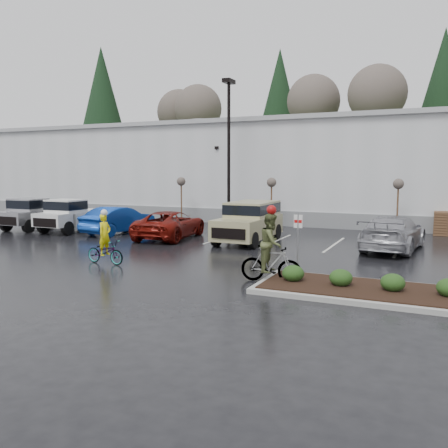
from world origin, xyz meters
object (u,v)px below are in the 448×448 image
at_px(fire_lane_sign, 298,237).
at_px(pickup_white, 77,215).
at_px(sapling_west, 181,184).
at_px(cyclist_hivis, 105,247).
at_px(car_blue, 119,220).
at_px(car_red, 170,225).
at_px(pallet_stack_a, 445,223).
at_px(suv_tan, 248,222).
at_px(sapling_east, 398,187).
at_px(pickup_silver, 40,213).
at_px(cyclist_olive, 271,255).
at_px(car_far_silver, 393,233).
at_px(sapling_mid, 272,185).
at_px(lamppost, 229,138).

bearing_deg(fire_lane_sign, pickup_white, 156.64).
xyz_separation_m(sapling_west, cyclist_hivis, (4.24, -13.55, -2.05)).
distance_m(car_blue, car_red, 3.75).
height_order(pallet_stack_a, fire_lane_sign, fire_lane_sign).
bearing_deg(suv_tan, sapling_east, 41.89).
xyz_separation_m(sapling_east, pickup_silver, (-20.67, -6.20, -1.75)).
bearing_deg(suv_tan, cyclist_hivis, -112.11).
relative_size(sapling_west, cyclist_hivis, 1.48).
bearing_deg(car_red, sapling_west, -71.91).
relative_size(pickup_white, cyclist_olive, 2.04).
relative_size(fire_lane_sign, car_red, 0.41).
distance_m(car_blue, car_far_silver, 15.06).
relative_size(sapling_mid, cyclist_olive, 1.25).
height_order(pickup_silver, car_far_silver, pickup_silver).
distance_m(car_blue, suv_tan, 8.12).
bearing_deg(cyclist_hivis, car_blue, 37.60).
height_order(car_blue, car_far_silver, car_far_silver).
xyz_separation_m(sapling_mid, fire_lane_sign, (5.30, -12.80, -1.32)).
distance_m(sapling_east, pallet_stack_a, 3.39).
relative_size(lamppost, pickup_silver, 1.77).
distance_m(car_blue, cyclist_hivis, 9.13).
distance_m(sapling_east, pickup_silver, 21.65).
height_order(lamppost, sapling_west, lamppost).
relative_size(fire_lane_sign, cyclist_olive, 0.86).
relative_size(lamppost, sapling_west, 2.88).
distance_m(pallet_stack_a, cyclist_hivis, 19.03).
relative_size(sapling_east, pickup_silver, 0.62).
bearing_deg(sapling_west, cyclist_hivis, -72.63).
distance_m(sapling_mid, cyclist_hivis, 13.89).
relative_size(pallet_stack_a, suv_tan, 0.26).
distance_m(sapling_west, sapling_mid, 6.50).
distance_m(pallet_stack_a, car_blue, 18.65).
relative_size(sapling_mid, car_red, 0.60).
relative_size(pallet_stack_a, cyclist_hivis, 0.63).
bearing_deg(lamppost, suv_tan, -56.52).
distance_m(car_red, cyclist_olive, 11.11).
relative_size(lamppost, cyclist_hivis, 4.28).
bearing_deg(sapling_mid, lamppost, -158.20).
xyz_separation_m(sapling_west, pallet_stack_a, (16.50, 1.00, -2.05)).
distance_m(pickup_white, cyclist_olive, 16.93).
distance_m(pickup_silver, cyclist_olive, 19.41).
bearing_deg(cyclist_hivis, pickup_silver, 60.05).
relative_size(pickup_silver, cyclist_olive, 2.04).
xyz_separation_m(sapling_west, car_red, (2.93, -6.37, -1.99)).
relative_size(car_red, cyclist_hivis, 2.47).
xyz_separation_m(sapling_west, pickup_white, (-3.86, -6.04, -1.75)).
bearing_deg(car_red, sapling_east, -156.64).
relative_size(cyclist_hivis, cyclist_olive, 0.84).
distance_m(sapling_mid, pickup_silver, 14.66).
bearing_deg(lamppost, car_red, -101.30).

